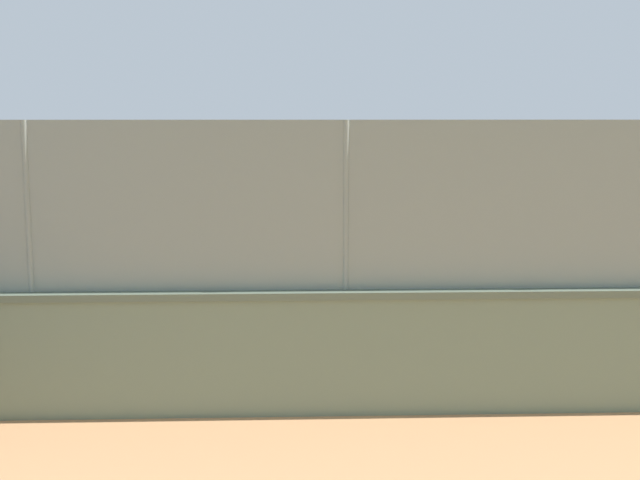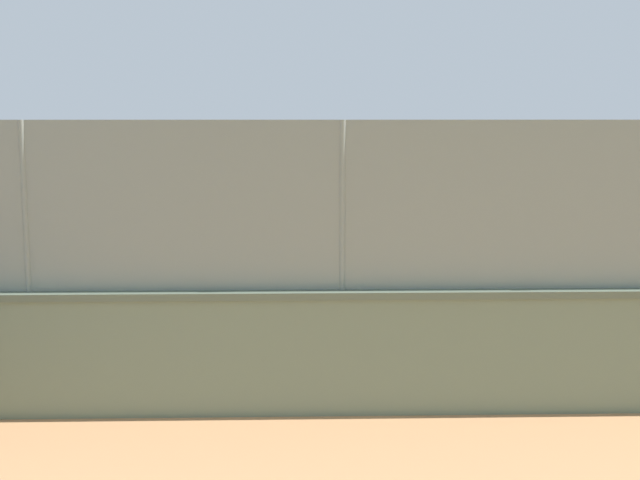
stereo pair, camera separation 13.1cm
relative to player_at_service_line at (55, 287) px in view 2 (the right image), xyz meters
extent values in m
plane|color=tan|center=(-4.95, -9.68, -0.87)|extent=(260.00, 260.00, 0.00)
cube|color=slate|center=(-5.72, 2.69, -0.21)|extent=(24.46, 0.96, 1.32)
cube|color=#556151|center=(-5.72, 2.69, 0.49)|extent=(24.46, 1.02, 0.08)
cube|color=gray|center=(-5.72, 2.69, 1.45)|extent=(23.96, 0.63, 1.86)
cylinder|color=gray|center=(-4.01, 2.73, 1.45)|extent=(0.07, 0.07, 1.86)
cylinder|color=gray|center=(-0.59, 2.81, 1.45)|extent=(0.07, 0.07, 1.86)
cylinder|color=navy|center=(0.01, 0.11, -0.50)|extent=(0.17, 0.17, 0.73)
cylinder|color=navy|center=(0.04, -0.09, -0.50)|extent=(0.17, 0.17, 0.73)
cylinder|color=orange|center=(0.03, 0.01, 0.13)|extent=(0.39, 0.39, 0.54)
cylinder|color=#D8AD84|center=(-0.07, 0.28, 0.24)|extent=(0.52, 0.18, 0.16)
cylinder|color=#D8AD84|center=(-0.22, -0.32, 0.24)|extent=(0.52, 0.18, 0.16)
sphere|color=#D8AD84|center=(0.03, 0.01, 0.50)|extent=(0.21, 0.21, 0.21)
cylinder|color=red|center=(0.03, 0.01, 0.59)|extent=(0.25, 0.25, 0.05)
cylinder|color=black|center=(-0.40, -0.35, 0.24)|extent=(0.30, 0.09, 0.04)
ellipsoid|color=#333338|center=(-0.61, -0.39, 0.24)|extent=(0.30, 0.08, 0.24)
cylinder|color=#B2B2B2|center=(-5.96, -6.27, -0.49)|extent=(0.19, 0.19, 0.76)
cylinder|color=#B2B2B2|center=(-5.89, -6.46, -0.49)|extent=(0.19, 0.19, 0.76)
cylinder|color=#D14C42|center=(-5.92, -6.37, 0.18)|extent=(0.43, 0.43, 0.57)
cylinder|color=brown|center=(-6.06, -6.11, 0.29)|extent=(0.54, 0.26, 0.16)
cylinder|color=brown|center=(-6.12, -6.74, 0.29)|extent=(0.54, 0.26, 0.16)
sphere|color=brown|center=(-5.92, -6.37, 0.57)|extent=(0.22, 0.22, 0.22)
cylinder|color=red|center=(-5.92, -6.37, 0.66)|extent=(0.29, 0.29, 0.05)
cylinder|color=black|center=(-6.29, -6.80, 0.29)|extent=(0.30, 0.13, 0.04)
ellipsoid|color=#333338|center=(-6.50, -6.87, 0.29)|extent=(0.29, 0.12, 0.24)
camera|label=1|loc=(-3.61, 12.10, 2.44)|focal=48.59mm
camera|label=2|loc=(-3.74, 12.10, 2.44)|focal=48.59mm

